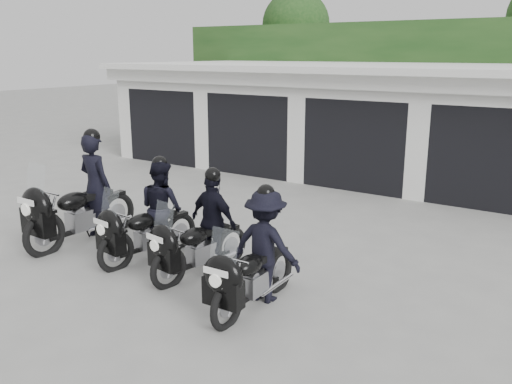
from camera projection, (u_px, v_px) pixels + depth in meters
The scene contains 7 objects.
ground at pixel (214, 259), 8.87m from camera, with size 80.00×80.00×0.00m, color gray.
garage_block at pixel (392, 122), 15.00m from camera, with size 16.40×6.80×2.96m.
background_vegetation at pixel (455, 68), 18.38m from camera, with size 20.00×3.90×5.80m.
police_bike_a at pixel (81, 197), 9.51m from camera, with size 0.73×2.36×2.06m.
police_bike_b at pixel (153, 214), 8.83m from camera, with size 0.86×1.97×1.72m.
police_bike_c at pixel (206, 228), 8.20m from camera, with size 0.98×1.92×1.67m.
police_bike_d at pixel (260, 254), 7.15m from camera, with size 1.01×1.92×1.67m.
Camera 1 is at (5.18, -6.53, 3.30)m, focal length 38.00 mm.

